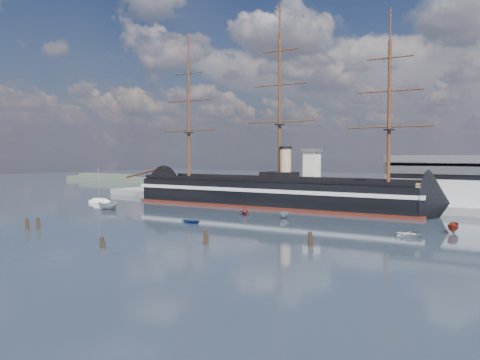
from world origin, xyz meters
The scene contains 17 objects.
ground centered at (0.00, 40.00, 0.00)m, with size 600.00×600.00×0.00m, color #1D252E.
quay centered at (10.00, 76.00, 0.00)m, with size 180.00×18.00×2.00m, color slate.
quay_tower centered at (3.00, 73.00, 9.75)m, with size 5.00×5.00×15.00m.
shoreline centered at (-139.23, 135.00, 1.45)m, with size 120.00×10.00×4.00m.
warship centered at (-4.43, 60.00, 4.04)m, with size 112.98×17.42×53.94m.
sailboat centered at (-53.69, 39.26, 0.71)m, with size 7.20×2.99×11.18m.
motorboat_a centered at (-34.16, 25.47, 0.00)m, with size 7.68×2.82×3.07m, color gray.
motorboat_b centered at (1.38, 18.45, 0.00)m, with size 2.91×1.16×1.36m, color navy.
motorboat_c centered at (13.78, 37.97, 0.00)m, with size 4.89×1.79×1.95m, color gray.
motorboat_d centered at (1.96, 38.40, 0.00)m, with size 6.20×2.69×2.27m, color maroon.
motorboat_e centered at (47.30, 26.15, 0.00)m, with size 3.13×1.25×1.46m, color silver.
motorboat_f centered at (52.66, 36.45, 0.00)m, with size 6.07×2.23×2.43m, color maroon.
piling_near_left centered at (-18.63, -6.66, 0.00)m, with size 0.64×0.64×2.98m, color black.
piling_near_mid centered at (9.71, -14.19, 0.00)m, with size 0.64×0.64×2.55m, color black.
piling_near_right centered at (21.38, -1.76, 0.00)m, with size 0.64×0.64×3.21m, color black.
piling_far_right centered at (36.88, 6.61, 0.00)m, with size 0.64×0.64×3.17m, color black.
piling_extra centered at (-19.02, -8.91, 0.00)m, with size 0.64×0.64×3.03m, color black.
Camera 1 is at (77.69, -72.29, 15.35)m, focal length 40.00 mm.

